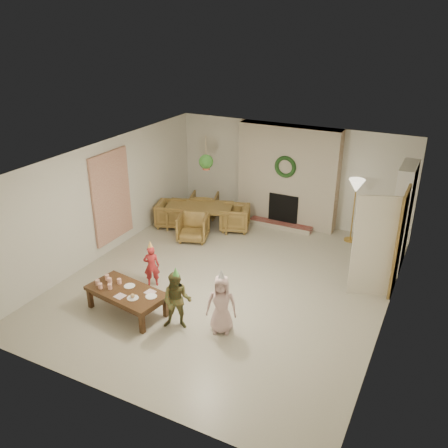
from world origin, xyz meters
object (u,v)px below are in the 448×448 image
Objects in this scene: child_plaid at (177,301)px; child_pink at (221,304)px; dining_chair_right at (235,218)px; coffee_table_top at (126,292)px; child_red at (152,266)px; dining_chair_left at (171,214)px; dining_chair_near at (193,227)px; dining_chair_far at (204,205)px; dining_table at (199,217)px.

child_plaid is 1.00× the size of child_pink.
dining_chair_right is 4.11m from child_pink.
dining_chair_right is at bearing 96.29° from coffee_table_top.
child_red reaches higher than dining_chair_right.
dining_chair_right is at bearing -90.00° from dining_chair_left.
dining_chair_left is at bearing 135.00° from dining_chair_near.
dining_chair_left is 1.61m from dining_chair_right.
child_plaid is (1.05, 0.02, 0.11)m from coffee_table_top.
dining_chair_far is 3.58m from child_red.
child_plaid reaches higher than dining_chair_left.
dining_chair_near is at bearing 90.00° from dining_chair_far.
dining_chair_near is 1.43m from dining_chair_far.
dining_chair_left is 3.80m from coffee_table_top.
dining_table is 1.91× the size of child_red.
coffee_table_top is (0.44, -3.10, 0.09)m from dining_chair_near.
dining_table is 4.14m from child_plaid.
child_pink reaches higher than dining_chair_near.
dining_chair_left is at bearing -97.01° from child_red.
dining_chair_far is at bearing 101.88° from child_pink.
dining_table is 0.72m from dining_chair_left.
dining_chair_far is 1.01m from dining_chair_left.
dining_chair_near is 2.16m from child_red.
coffee_table_top is at bearing 83.04° from dining_chair_far.
child_plaid is (1.49, -3.08, 0.21)m from dining_chair_near.
dining_chair_far and dining_chair_left have the same top height.
child_red is (0.53, -2.81, 0.14)m from dining_table.
child_plaid reaches higher than dining_chair_near.
dining_table is at bearing -90.00° from dining_chair_right.
dining_chair_right is at bearing 141.34° from dining_chair_far.
child_plaid is at bearing 95.34° from dining_chair_far.
child_red is at bearing -99.92° from dining_chair_near.
child_plaid reaches higher than dining_chair_right.
dining_table is 0.89m from dining_chair_right.
child_red reaches higher than dining_chair_near.
child_pink reaches higher than child_red.
child_pink is at bearing 104.01° from dining_chair_far.
child_red is at bearing -24.02° from dining_chair_right.
dining_table is at bearing 108.88° from coffee_table_top.
child_red is (1.21, -2.59, 0.11)m from dining_chair_left.
dining_chair_near is 0.48× the size of coffee_table_top.
coffee_table_top is at bearing 65.48° from child_red.
child_plaid is (1.71, -3.76, 0.24)m from dining_table.
dining_chair_near is 1.01m from dining_chair_left.
dining_chair_near is 0.82× the size of child_red.
dining_chair_far reaches higher than dining_table.
dining_chair_left is 0.66× the size of child_pink.
child_pink is (2.64, -4.19, 0.21)m from dining_chair_far.
coffee_table_top is (0.89, -4.46, 0.09)m from dining_chair_far.
dining_table is 1.13× the size of coffee_table_top.
dining_chair_far is 4.85m from child_plaid.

